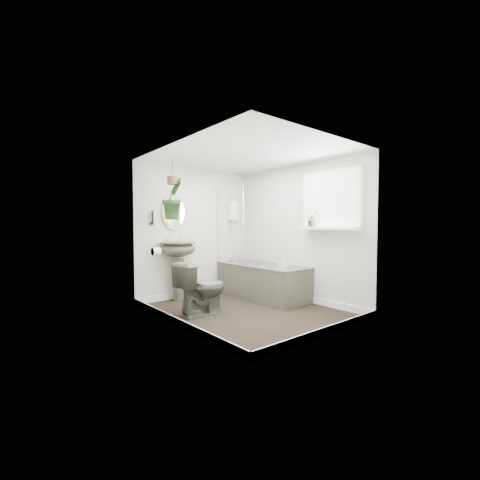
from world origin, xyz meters
TOP-DOWN VIEW (x-y plane):
  - floor at (0.00, 0.00)m, footprint 2.30×2.80m
  - ceiling at (0.00, 0.00)m, footprint 2.30×2.80m
  - wall_back at (0.00, 1.41)m, footprint 2.30×0.02m
  - wall_front at (0.00, -1.41)m, footprint 2.30×0.02m
  - wall_left at (-1.16, 0.00)m, footprint 0.02×2.80m
  - wall_right at (1.16, 0.00)m, footprint 0.02×2.80m
  - skirting at (0.00, 0.00)m, footprint 2.30×2.80m
  - bathtub at (0.80, 0.50)m, footprint 0.72×1.72m
  - bath_screen at (0.47, 0.99)m, footprint 0.04×0.72m
  - shower_box at (0.80, 1.34)m, footprint 0.20×0.10m
  - oval_mirror at (-0.45, 1.37)m, footprint 0.46×0.03m
  - wall_sconce at (-0.85, 1.36)m, footprint 0.04×0.04m
  - toilet_roll_holder at (-1.10, 0.70)m, footprint 0.11×0.11m
  - window_recess at (1.09, -0.70)m, footprint 0.08×1.00m
  - window_sill at (1.02, -0.70)m, footprint 0.18×1.00m
  - window_blinds at (1.04, -0.70)m, footprint 0.01×0.86m
  - toilet at (-0.61, 0.27)m, footprint 0.77×0.47m
  - pedestal_sink at (-0.45, 1.24)m, footprint 0.67×0.61m
  - sill_plant at (1.01, -0.40)m, footprint 0.22×0.19m
  - hanging_plant at (-0.70, 0.95)m, footprint 0.47×0.47m
  - soap_bottle at (0.51, -0.25)m, footprint 0.10×0.10m
  - hanging_pot at (-0.70, 0.95)m, footprint 0.16×0.16m

SIDE VIEW (x-z plane):
  - floor at x=0.00m, z-range -0.02..0.00m
  - skirting at x=0.00m, z-range 0.00..0.10m
  - bathtub at x=0.80m, z-range 0.00..0.58m
  - toilet at x=-0.61m, z-range 0.00..0.76m
  - pedestal_sink at x=-0.45m, z-range 0.00..1.00m
  - soap_bottle at x=0.51m, z-range 0.58..0.77m
  - toilet_roll_holder at x=-1.10m, z-range 0.84..0.96m
  - wall_back at x=0.00m, z-range 0.00..2.30m
  - wall_front at x=0.00m, z-range 0.00..2.30m
  - wall_left at x=-1.16m, z-range 0.00..2.30m
  - wall_right at x=1.16m, z-range 0.00..2.30m
  - window_sill at x=1.02m, z-range 1.21..1.25m
  - bath_screen at x=0.47m, z-range 0.58..1.98m
  - sill_plant at x=1.01m, z-range 1.25..1.48m
  - wall_sconce at x=-0.85m, z-range 1.29..1.51m
  - oval_mirror at x=-0.45m, z-range 1.19..1.81m
  - shower_box at x=0.80m, z-range 1.38..1.73m
  - window_recess at x=1.09m, z-range 1.20..2.10m
  - window_blinds at x=1.04m, z-range 1.27..2.03m
  - hanging_plant at x=-0.70m, z-range 1.36..2.03m
  - hanging_pot at x=-0.70m, z-range 1.91..2.03m
  - ceiling at x=0.00m, z-range 2.30..2.32m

